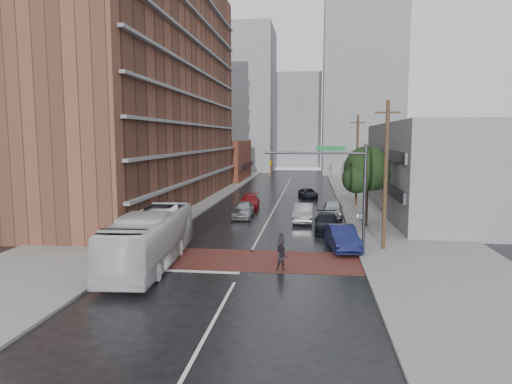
% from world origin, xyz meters
% --- Properties ---
extents(ground, '(160.00, 160.00, 0.00)m').
position_xyz_m(ground, '(0.00, 0.00, 0.00)').
color(ground, black).
rests_on(ground, ground).
extents(crosswalk, '(14.00, 5.00, 0.02)m').
position_xyz_m(crosswalk, '(0.00, 0.50, 0.01)').
color(crosswalk, maroon).
rests_on(crosswalk, ground).
extents(sidewalk_west, '(9.00, 90.00, 0.15)m').
position_xyz_m(sidewalk_west, '(-11.50, 25.00, 0.07)').
color(sidewalk_west, gray).
rests_on(sidewalk_west, ground).
extents(sidewalk_east, '(9.00, 90.00, 0.15)m').
position_xyz_m(sidewalk_east, '(11.50, 25.00, 0.07)').
color(sidewalk_east, gray).
rests_on(sidewalk_east, ground).
extents(apartment_block, '(10.00, 44.00, 28.00)m').
position_xyz_m(apartment_block, '(-14.00, 24.00, 14.00)').
color(apartment_block, brown).
rests_on(apartment_block, ground).
extents(storefront_west, '(8.00, 16.00, 7.00)m').
position_xyz_m(storefront_west, '(-12.00, 54.00, 3.50)').
color(storefront_west, brown).
rests_on(storefront_west, ground).
extents(building_east, '(11.00, 26.00, 9.00)m').
position_xyz_m(building_east, '(16.50, 20.00, 4.50)').
color(building_east, gray).
rests_on(building_east, ground).
extents(distant_tower_west, '(18.00, 16.00, 32.00)m').
position_xyz_m(distant_tower_west, '(-14.00, 78.00, 16.00)').
color(distant_tower_west, gray).
rests_on(distant_tower_west, ground).
extents(distant_tower_east, '(16.00, 14.00, 36.00)m').
position_xyz_m(distant_tower_east, '(14.00, 72.00, 18.00)').
color(distant_tower_east, gray).
rests_on(distant_tower_east, ground).
extents(distant_tower_center, '(12.00, 10.00, 24.00)m').
position_xyz_m(distant_tower_center, '(0.00, 95.00, 12.00)').
color(distant_tower_center, gray).
rests_on(distant_tower_center, ground).
extents(street_tree, '(4.20, 4.10, 6.90)m').
position_xyz_m(street_tree, '(8.52, 12.03, 4.73)').
color(street_tree, '#332319').
rests_on(street_tree, ground).
extents(signal_mast, '(6.50, 0.30, 7.20)m').
position_xyz_m(signal_mast, '(5.85, 2.50, 4.73)').
color(signal_mast, '#2D2D33').
rests_on(signal_mast, ground).
extents(utility_pole_near, '(1.60, 0.26, 10.00)m').
position_xyz_m(utility_pole_near, '(8.80, 4.00, 5.14)').
color(utility_pole_near, '#473321').
rests_on(utility_pole_near, ground).
extents(utility_pole_far, '(1.60, 0.26, 10.00)m').
position_xyz_m(utility_pole_far, '(8.80, 24.00, 5.14)').
color(utility_pole_far, '#473321').
rests_on(utility_pole_far, ground).
extents(transit_bus, '(3.51, 11.82, 3.25)m').
position_xyz_m(transit_bus, '(-5.50, -1.34, 1.62)').
color(transit_bus, silver).
rests_on(transit_bus, ground).
extents(pedestrian_a, '(0.69, 0.59, 1.62)m').
position_xyz_m(pedestrian_a, '(2.09, 1.28, 0.81)').
color(pedestrian_a, black).
rests_on(pedestrian_a, ground).
extents(pedestrian_b, '(0.83, 0.71, 1.48)m').
position_xyz_m(pedestrian_b, '(2.34, -1.50, 0.74)').
color(pedestrian_b, black).
rests_on(pedestrian_b, ground).
extents(car_travel_a, '(2.07, 4.74, 1.59)m').
position_xyz_m(car_travel_a, '(-2.52, 15.36, 0.79)').
color(car_travel_a, '#94969B').
rests_on(car_travel_a, ground).
extents(car_travel_b, '(1.77, 4.94, 1.62)m').
position_xyz_m(car_travel_b, '(3.20, 13.98, 0.81)').
color(car_travel_b, '#ACAFB4').
rests_on(car_travel_b, ground).
extents(car_travel_c, '(2.33, 5.14, 1.46)m').
position_xyz_m(car_travel_c, '(-2.69, 21.10, 0.73)').
color(car_travel_c, maroon).
rests_on(car_travel_c, ground).
extents(suv_travel, '(2.75, 4.69, 1.23)m').
position_xyz_m(suv_travel, '(3.48, 30.36, 0.61)').
color(suv_travel, black).
rests_on(suv_travel, ground).
extents(car_parked_near, '(2.41, 5.14, 1.63)m').
position_xyz_m(car_parked_near, '(6.06, 4.00, 0.81)').
color(car_parked_near, '#141947').
rests_on(car_parked_near, ground).
extents(car_parked_mid, '(2.07, 4.98, 1.44)m').
position_xyz_m(car_parked_mid, '(5.20, 10.00, 0.72)').
color(car_parked_mid, black).
rests_on(car_parked_mid, ground).
extents(car_parked_far, '(2.16, 4.83, 1.61)m').
position_xyz_m(car_parked_far, '(5.98, 17.05, 0.81)').
color(car_parked_far, '#AEB2B6').
rests_on(car_parked_far, ground).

